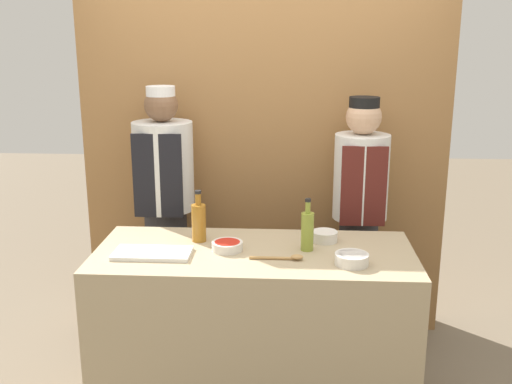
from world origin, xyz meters
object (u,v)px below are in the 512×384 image
Objects in this scene: cutting_board at (152,253)px; sauce_bowl_red at (227,246)px; wooden_spoon at (285,257)px; bottle_amber at (199,221)px; bottle_oil at (307,230)px; sauce_bowl_white at (352,258)px; chef_right at (359,216)px; chef_left at (165,210)px; sauce_bowl_purple at (325,236)px.

sauce_bowl_red is at bearing 13.51° from cutting_board.
cutting_board is 0.68m from wooden_spoon.
wooden_spoon is at bearing -28.31° from bottle_amber.
sauce_bowl_red is 0.58× the size of bottle_oil.
chef_right is (0.13, 0.88, -0.05)m from sauce_bowl_white.
chef_right reaches higher than wooden_spoon.
chef_left is 1.24m from chef_right.
sauce_bowl_purple reaches higher than wooden_spoon.
sauce_bowl_white reaches higher than cutting_board.
sauce_bowl_purple is at bearing 16.55° from cutting_board.
sauce_bowl_white is 0.42× the size of cutting_board.
sauce_bowl_white is 0.10× the size of chef_right.
chef_left is (-0.78, 0.84, -0.01)m from wooden_spoon.
sauce_bowl_white is at bearing -7.39° from wooden_spoon.
chef_right is at bearing 65.59° from sauce_bowl_purple.
sauce_bowl_white is 1.01m from cutting_board.
cutting_board is (-1.01, 0.07, -0.02)m from sauce_bowl_white.
wooden_spoon is (-0.11, -0.15, -0.10)m from bottle_oil.
sauce_bowl_white is at bearing -38.33° from chef_left.
bottle_oil is (0.79, 0.12, 0.10)m from cutting_board.
bottle_amber reaches higher than sauce_bowl_red.
wooden_spoon is at bearing -126.14° from sauce_bowl_purple.
sauce_bowl_white is at bearing -70.96° from sauce_bowl_purple.
chef_right is (1.14, 0.81, -0.03)m from cutting_board.
bottle_amber is at bearing 47.75° from cutting_board.
bottle_amber is 1.02× the size of bottle_oil.
chef_left is at bearing 142.48° from bottle_oil.
cutting_board is at bearing -163.45° from sauce_bowl_purple.
chef_right is at bearing 61.18° from wooden_spoon.
chef_left is (-1.00, 0.54, -0.03)m from sauce_bowl_purple.
cutting_board is at bearing -144.62° from chef_right.
chef_right reaches higher than cutting_board.
bottle_amber is at bearing -176.91° from sauce_bowl_purple.
sauce_bowl_purple is 0.60m from chef_right.
bottle_oil is at bearing -37.52° from chef_left.
chef_left is (-1.11, 0.88, -0.03)m from sauce_bowl_white.
bottle_amber is at bearing 159.64° from sauce_bowl_white.
sauce_bowl_purple is at bearing 53.86° from wooden_spoon.
sauce_bowl_purple is 0.50× the size of bottle_oil.
bottle_amber is (-0.17, 0.14, 0.09)m from sauce_bowl_red.
bottle_oil is at bearing 8.69° from cutting_board.
chef_right is (1.24, 0.00, -0.02)m from chef_left.
sauce_bowl_red is 0.60× the size of wooden_spoon.
wooden_spoon is at bearing 172.61° from sauce_bowl_white.
chef_left reaches higher than cutting_board.
sauce_bowl_white reaches higher than sauce_bowl_red.
sauce_bowl_white is 0.86m from bottle_amber.
sauce_bowl_white is 0.89m from chef_right.
sauce_bowl_red is 0.41× the size of cutting_board.
chef_right reaches higher than sauce_bowl_red.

